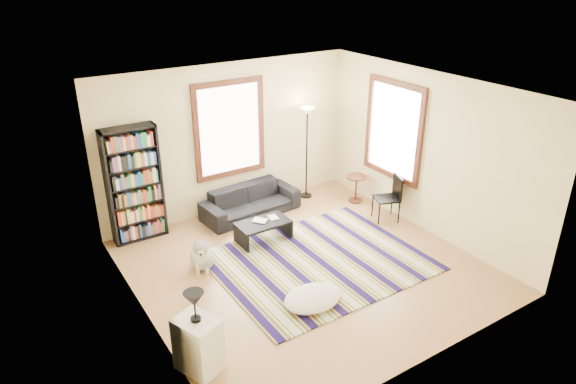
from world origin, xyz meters
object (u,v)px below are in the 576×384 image
coffee_table (263,231)px  white_cabinet (198,345)px  bookshelf (134,185)px  floor_lamp (307,153)px  sofa (250,201)px  floor_cushion (312,298)px  dog (201,252)px  side_table (356,189)px  folding_chair (386,199)px

coffee_table → white_cabinet: bearing=-134.4°
bookshelf → floor_lamp: (3.38, -0.17, -0.07)m
floor_lamp → white_cabinet: (-3.80, -3.29, -0.58)m
sofa → bookshelf: (-2.04, 0.27, 0.73)m
floor_cushion → white_cabinet: size_ratio=1.21×
bookshelf → dog: 1.72m
side_table → dog: bearing=-170.7°
bookshelf → dog: size_ratio=3.40×
bookshelf → floor_cushion: bearing=-66.2°
floor_cushion → side_table: side_table is taller
side_table → white_cabinet: (-4.50, -2.56, 0.08)m
coffee_table → floor_cushion: (-0.33, -1.92, -0.07)m
bookshelf → floor_cushion: 3.59m
floor_lamp → bookshelf: bearing=177.1°
dog → floor_lamp: bearing=48.5°
sofa → side_table: (2.04, -0.63, -0.00)m
sofa → side_table: sofa is taller
bookshelf → dog: bearing=-71.5°
folding_chair → dog: (-3.53, 0.32, -0.14)m
bookshelf → folding_chair: bearing=-24.2°
bookshelf → dog: (0.50, -1.49, -0.71)m
sofa → bookshelf: size_ratio=0.93×
sofa → floor_cushion: (-0.63, -2.91, -0.17)m
sofa → white_cabinet: size_ratio=2.66×
bookshelf → coffee_table: 2.30m
folding_chair → floor_cushion: bearing=-130.2°
sofa → folding_chair: 2.52m
white_cabinet → sofa: bearing=31.3°
floor_lamp → white_cabinet: floor_lamp is taller
coffee_table → floor_cushion: bearing=-99.7°
floor_lamp → folding_chair: (0.65, -1.64, -0.50)m
sofa → dog: size_ratio=3.16×
coffee_table → floor_lamp: bearing=33.6°
coffee_table → white_cabinet: 3.08m
bookshelf → side_table: bearing=-12.4°
white_cabinet → dog: 2.18m
sofa → folding_chair: bearing=-42.1°
folding_chair → floor_lamp: bearing=133.7°
sofa → coffee_table: size_ratio=2.07×
sofa → white_cabinet: white_cabinet is taller
dog → sofa: bearing=62.3°
sofa → floor_cushion: bearing=-106.6°
floor_cushion → folding_chair: bearing=27.7°
folding_chair → white_cabinet: (-4.45, -1.65, -0.08)m
bookshelf → floor_lamp: 3.38m
floor_cushion → dog: bearing=118.2°
coffee_table → dog: dog is taller
bookshelf → coffee_table: bearing=-36.1°
sofa → dog: (-1.54, -1.22, 0.02)m
side_table → folding_chair: folding_chair is taller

